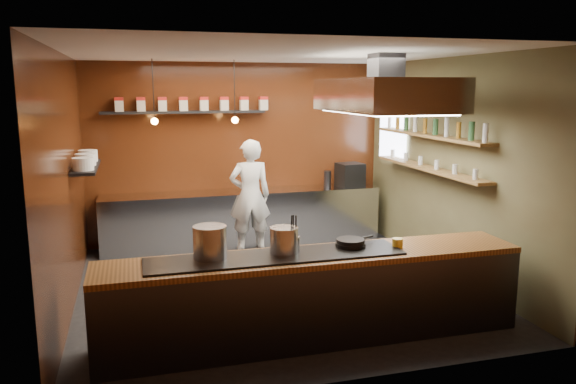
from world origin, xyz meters
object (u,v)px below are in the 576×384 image
object	(u,v)px
extractor_hood	(385,95)
chef	(250,196)
stockpot_large	(210,242)
espresso_machine	(350,175)
stockpot_small	(284,240)

from	to	relation	value
extractor_hood	chef	bearing A→B (deg)	120.17
stockpot_large	chef	xyz separation A→B (m)	(1.08, 3.28, -0.20)
espresso_machine	chef	distance (m)	1.86
extractor_hood	chef	xyz separation A→B (m)	(-1.26, 2.17, -1.61)
extractor_hood	espresso_machine	xyz separation A→B (m)	(0.56, 2.49, -1.40)
stockpot_small	espresso_machine	world-z (taller)	espresso_machine
extractor_hood	stockpot_large	world-z (taller)	extractor_hood
extractor_hood	espresso_machine	bearing A→B (deg)	77.31
extractor_hood	stockpot_large	bearing A→B (deg)	-154.70
stockpot_large	stockpot_small	size ratio (longest dim) A/B	1.16
extractor_hood	stockpot_large	xyz separation A→B (m)	(-2.35, -1.11, -1.40)
extractor_hood	stockpot_small	bearing A→B (deg)	-144.39
extractor_hood	stockpot_large	size ratio (longest dim) A/B	6.01
stockpot_large	stockpot_small	bearing A→B (deg)	-3.17
espresso_machine	extractor_hood	bearing A→B (deg)	-110.23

